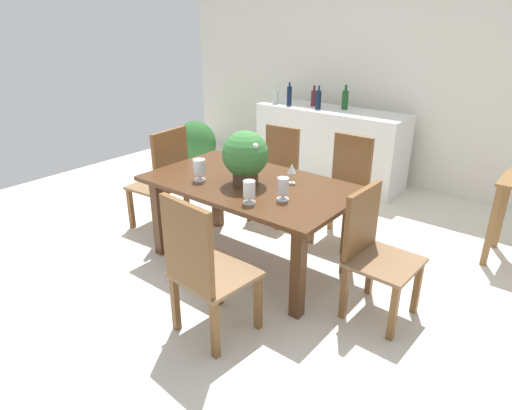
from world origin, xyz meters
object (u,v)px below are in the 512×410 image
(chair_foot_end, at_px, (373,247))
(chair_far_left, at_px, (277,170))
(kitchen_counter, at_px, (329,146))
(wine_bottle_amber, at_px, (314,98))
(crystal_vase_left, at_px, (283,188))
(wine_bottle_green, at_px, (275,96))
(wine_bottle_dark, at_px, (345,100))
(potted_plant_floor, at_px, (196,144))
(crystal_vase_right, at_px, (249,191))
(wine_bottle_clear, at_px, (289,96))
(dining_table, at_px, (250,195))
(chair_far_right, at_px, (345,185))
(flower_centerpiece, at_px, (245,156))
(chair_near_right, at_px, (202,265))
(wine_bottle_tall, at_px, (318,100))
(wine_glass, at_px, (292,169))
(chair_head_end, at_px, (165,176))
(crystal_vase_center_near, at_px, (199,168))

(chair_foot_end, distance_m, chair_far_left, 1.75)
(kitchen_counter, relative_size, wine_bottle_amber, 7.52)
(crystal_vase_left, relative_size, wine_bottle_green, 0.66)
(chair_far_left, xyz_separation_m, wine_bottle_dark, (-0.00, 1.38, 0.53))
(wine_bottle_green, relative_size, potted_plant_floor, 0.39)
(crystal_vase_left, relative_size, crystal_vase_right, 1.00)
(kitchen_counter, relative_size, wine_bottle_clear, 6.52)
(dining_table, xyz_separation_m, wine_bottle_green, (-1.28, 2.09, 0.39))
(chair_far_right, height_order, kitchen_counter, chair_far_right)
(wine_bottle_dark, bearing_deg, flower_centerpiece, -80.59)
(chair_near_right, distance_m, wine_bottle_tall, 3.27)
(flower_centerpiece, xyz_separation_m, wine_bottle_clear, (-1.06, 2.14, 0.08))
(wine_glass, bearing_deg, wine_bottle_amber, 117.53)
(crystal_vase_right, bearing_deg, chair_far_right, 85.08)
(wine_bottle_dark, bearing_deg, chair_head_end, -106.56)
(crystal_vase_right, bearing_deg, chair_head_end, 165.37)
(crystal_vase_center_near, height_order, crystal_vase_right, crystal_vase_center_near)
(chair_foot_end, xyz_separation_m, crystal_vase_center_near, (-1.44, -0.23, 0.34))
(potted_plant_floor, bearing_deg, dining_table, -34.57)
(chair_far_right, height_order, wine_bottle_clear, wine_bottle_clear)
(dining_table, bearing_deg, potted_plant_floor, 145.43)
(chair_head_end, bearing_deg, chair_near_right, 52.10)
(wine_bottle_clear, bearing_deg, wine_bottle_tall, 4.46)
(chair_far_right, distance_m, crystal_vase_center_near, 1.41)
(wine_bottle_clear, bearing_deg, potted_plant_floor, -152.94)
(chair_far_right, distance_m, wine_bottle_clear, 1.92)
(chair_far_left, relative_size, crystal_vase_center_near, 5.30)
(flower_centerpiece, relative_size, crystal_vase_right, 2.51)
(chair_foot_end, distance_m, chair_head_end, 2.17)
(chair_head_end, height_order, flower_centerpiece, flower_centerpiece)
(wine_bottle_dark, relative_size, potted_plant_floor, 0.43)
(chair_far_left, xyz_separation_m, wine_glass, (0.67, -0.74, 0.34))
(chair_far_left, bearing_deg, crystal_vase_right, -66.13)
(chair_far_left, xyz_separation_m, kitchen_counter, (-0.13, 1.30, -0.06))
(chair_foot_end, relative_size, chair_near_right, 0.92)
(crystal_vase_right, xyz_separation_m, wine_bottle_green, (-1.55, 2.43, 0.18))
(chair_far_right, distance_m, potted_plant_floor, 2.64)
(chair_foot_end, bearing_deg, crystal_vase_right, 115.01)
(crystal_vase_left, bearing_deg, chair_far_right, 92.31)
(wine_glass, relative_size, wine_bottle_tall, 0.59)
(wine_bottle_dark, bearing_deg, wine_bottle_tall, -143.93)
(crystal_vase_right, distance_m, wine_bottle_amber, 2.83)
(crystal_vase_center_near, bearing_deg, dining_table, 33.11)
(dining_table, height_order, chair_head_end, chair_head_end)
(kitchen_counter, height_order, wine_bottle_tall, wine_bottle_tall)
(chair_foot_end, relative_size, crystal_vase_right, 5.37)
(wine_bottle_amber, distance_m, potted_plant_floor, 1.71)
(wine_bottle_clear, bearing_deg, wine_bottle_dark, 18.37)
(dining_table, distance_m, wine_bottle_tall, 2.25)
(flower_centerpiece, relative_size, wine_bottle_dark, 1.48)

